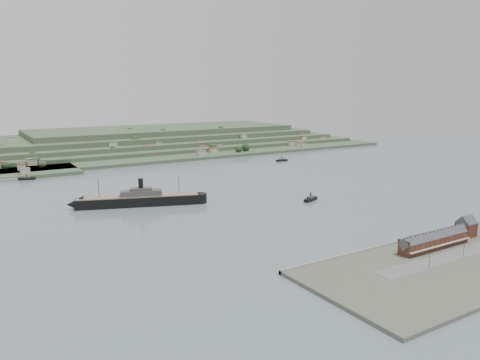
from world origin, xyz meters
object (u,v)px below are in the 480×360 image
terrace_row (434,240)px  tugboat (311,199)px  steamship (135,200)px  gabled_building (466,227)px

terrace_row → tugboat: terrace_row is taller
steamship → gabled_building: bearing=-52.3°
gabled_building → tugboat: gabled_building is taller
steamship → terrace_row: bearing=-60.3°
terrace_row → gabled_building: (37.50, 4.02, 1.34)m
gabled_building → terrace_row: bearing=-173.9°
tugboat → steamship: bearing=155.1°
terrace_row → gabled_building: gabled_building is taller
terrace_row → gabled_building: bearing=6.1°
gabled_building → tugboat: bearing=97.2°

